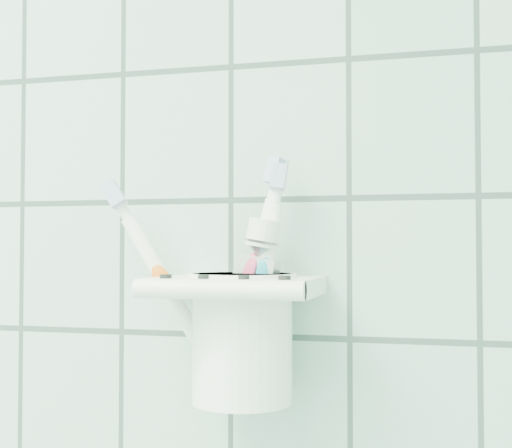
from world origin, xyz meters
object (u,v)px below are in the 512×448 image
cup (242,333)px  toothpaste_tube (235,291)px  holder_bracket (237,288)px  toothbrush_pink (225,265)px  toothbrush_orange (246,275)px  toothbrush_blue (223,270)px

cup → toothpaste_tube: bearing=159.0°
toothpaste_tube → holder_bracket: bearing=-47.7°
toothbrush_pink → holder_bracket: bearing=-49.7°
holder_bracket → toothbrush_orange: (0.01, -0.01, 0.01)m
toothbrush_pink → toothpaste_tube: (0.01, -0.00, -0.02)m
cup → toothpaste_tube: size_ratio=0.71×
cup → toothbrush_orange: size_ratio=0.55×
toothbrush_pink → toothbrush_blue: size_ratio=1.00×
toothpaste_tube → toothbrush_pink: bearing=-169.7°
toothbrush_pink → toothbrush_orange: toothbrush_pink is taller
holder_bracket → toothbrush_pink: bearing=148.7°
toothbrush_pink → cup: bearing=-30.3°
toothbrush_orange → toothbrush_blue: bearing=160.4°
cup → toothpaste_tube: (-0.01, 0.00, 0.03)m
toothbrush_blue → toothpaste_tube: (0.01, 0.01, -0.02)m
toothpaste_tube → toothbrush_blue: bearing=-105.2°
cup → toothbrush_pink: size_ratio=0.53×
toothbrush_pink → toothbrush_orange: size_ratio=1.04×
toothbrush_blue → toothpaste_tube: bearing=89.2°
toothbrush_orange → toothpaste_tube: (-0.01, 0.02, -0.01)m
cup → toothbrush_blue: size_ratio=0.53×
holder_bracket → toothbrush_blue: toothbrush_blue is taller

